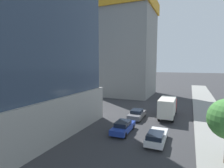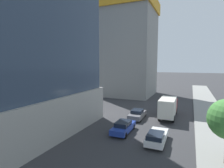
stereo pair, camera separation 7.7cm
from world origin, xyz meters
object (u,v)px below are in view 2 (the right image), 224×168
(car_gray, at_px, (137,114))
(car_blue, at_px, (123,127))
(car_white, at_px, (157,137))
(construction_building, at_px, (128,44))
(box_truck, at_px, (168,107))

(car_gray, bearing_deg, car_blue, -90.00)
(car_blue, bearing_deg, car_white, -19.05)
(construction_building, relative_size, car_white, 7.23)
(construction_building, height_order, car_blue, construction_building)
(car_blue, xyz_separation_m, car_white, (4.30, -1.48, -0.01))
(car_gray, bearing_deg, box_truck, 28.41)
(construction_building, height_order, car_gray, construction_building)
(car_white, relative_size, box_truck, 0.63)
(car_blue, distance_m, car_gray, 6.38)
(construction_building, bearing_deg, car_white, -65.75)
(car_white, bearing_deg, box_truck, 90.00)
(construction_building, bearing_deg, car_gray, -67.50)
(car_gray, distance_m, box_truck, 5.01)
(construction_building, bearing_deg, car_blue, -72.36)
(construction_building, height_order, box_truck, construction_building)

